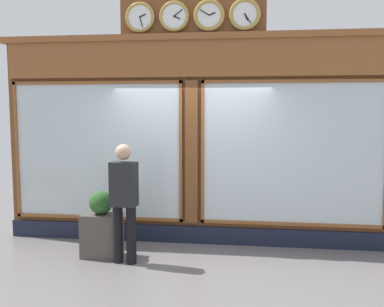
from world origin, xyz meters
name	(u,v)px	position (x,y,z in m)	size (l,w,h in m)	color
shop_facade	(193,138)	(0.00, -0.12, 1.71)	(6.30, 0.42, 3.92)	brown
pedestrian	(124,198)	(0.82, 1.05, 0.93)	(0.38, 0.25, 1.69)	black
planter_box	(102,235)	(1.23, 0.83, 0.32)	(0.56, 0.36, 0.64)	#4C4742
planter_shrub	(101,202)	(1.23, 0.83, 0.81)	(0.35, 0.35, 0.35)	#285623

